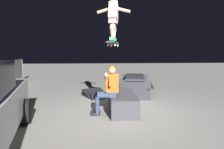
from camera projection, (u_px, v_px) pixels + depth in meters
The scene contains 7 objects.
ground_plane at pixel (120, 113), 5.43m from camera, with size 40.00×40.00×0.00m, color gray.
ledge_box_main at pixel (122, 102), 5.62m from camera, with size 1.60×0.72×0.50m, color #38383D.
person_sitting_on_ledge at pixel (108, 88), 5.28m from camera, with size 0.59×0.75×1.34m.
skateboard at pixel (113, 44), 5.10m from camera, with size 1.04×0.41×0.13m.
skater_airborne at pixel (113, 17), 5.07m from camera, with size 0.64×0.88×1.12m.
kicker_ramp at pixel (96, 95), 7.39m from camera, with size 1.25×1.17×0.33m.
picnic_table_back at pixel (135, 82), 7.58m from camera, with size 1.91×1.61×0.75m.
Camera 1 is at (-5.23, 0.54, 1.77)m, focal length 31.25 mm.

